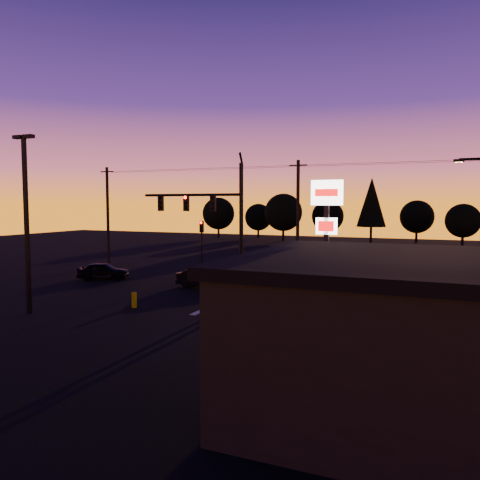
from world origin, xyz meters
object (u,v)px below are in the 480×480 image
object	(u,v)px
traffic_signal_mast	(216,216)
suv_parked	(408,335)
secondary_signal	(202,240)
pylon_sign	(327,220)
parking_lot_light	(26,212)
car_mid	(206,278)
bollard	(134,300)
car_left	(103,271)

from	to	relation	value
traffic_signal_mast	suv_parked	size ratio (longest dim) A/B	1.68
secondary_signal	pylon_sign	world-z (taller)	pylon_sign
secondary_signal	parking_lot_light	xyz separation A→B (m)	(-2.50, -14.49, 2.41)
car_mid	bollard	bearing A→B (deg)	178.96
car_left	pylon_sign	bearing A→B (deg)	-130.71
car_mid	secondary_signal	bearing A→B (deg)	36.92
pylon_sign	bollard	distance (m)	11.28
secondary_signal	pylon_sign	size ratio (longest dim) A/B	0.64
bollard	car_mid	xyz separation A→B (m)	(0.89, 6.81, 0.25)
suv_parked	parking_lot_light	bearing A→B (deg)	160.17
traffic_signal_mast	car_left	size ratio (longest dim) A/B	2.27
parking_lot_light	car_mid	xyz separation A→B (m)	(5.13, 10.01, -4.60)
pylon_sign	car_left	distance (m)	19.53
secondary_signal	pylon_sign	xyz separation A→B (m)	(12.00, -9.99, 2.05)
pylon_sign	bollard	size ratio (longest dim) A/B	8.14
parking_lot_light	pylon_sign	xyz separation A→B (m)	(14.50, 4.50, -0.36)
secondary_signal	suv_parked	bearing A→B (deg)	-40.72
car_left	car_mid	size ratio (longest dim) A/B	0.93
traffic_signal_mast	car_left	bearing A→B (deg)	163.32
suv_parked	car_mid	bearing A→B (deg)	123.12
bollard	pylon_sign	bearing A→B (deg)	7.16
secondary_signal	suv_parked	size ratio (longest dim) A/B	0.85
car_left	traffic_signal_mast	bearing A→B (deg)	-129.65
car_left	suv_parked	bearing A→B (deg)	-136.38
secondary_signal	suv_parked	xyz separation A→B (m)	(15.99, -13.76, -2.15)
parking_lot_light	traffic_signal_mast	bearing A→B (deg)	43.37
parking_lot_light	suv_parked	distance (m)	19.06
secondary_signal	bollard	distance (m)	11.67
secondary_signal	car_left	distance (m)	7.76
pylon_sign	parking_lot_light	bearing A→B (deg)	-162.77
pylon_sign	car_mid	distance (m)	11.67
traffic_signal_mast	car_left	world-z (taller)	traffic_signal_mast
bollard	car_left	distance (m)	10.61
parking_lot_light	bollard	xyz separation A→B (m)	(4.24, 3.21, -4.85)
parking_lot_light	car_left	distance (m)	11.87
bollard	suv_parked	distance (m)	14.47
bollard	car_left	xyz separation A→B (m)	(-7.89, 7.10, 0.23)
traffic_signal_mast	car_mid	size ratio (longest dim) A/B	2.11
pylon_sign	car_left	size ratio (longest dim) A/B	1.80
car_left	bollard	bearing A→B (deg)	-154.96
car_mid	traffic_signal_mast	bearing A→B (deg)	-136.63
bollard	car_mid	size ratio (longest dim) A/B	0.21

